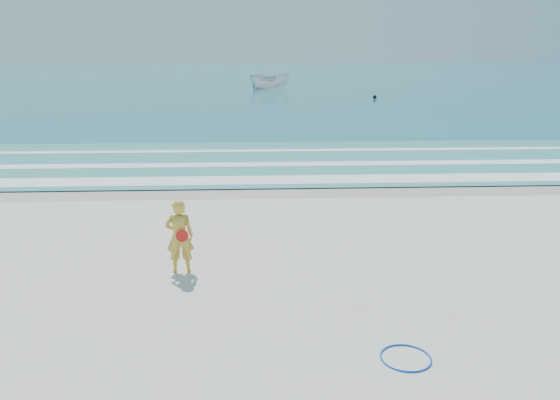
{
  "coord_description": "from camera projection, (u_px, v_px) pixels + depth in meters",
  "views": [
    {
      "loc": [
        -0.19,
        -9.76,
        4.82
      ],
      "look_at": [
        0.47,
        4.0,
        1.0
      ],
      "focal_mm": 35.0,
      "sensor_mm": 36.0,
      "label": 1
    }
  ],
  "objects": [
    {
      "name": "buoy",
      "position": [
        375.0,
        97.0,
        54.29
      ],
      "size": [
        0.39,
        0.39,
        0.39
      ],
      "primitive_type": "sphere",
      "color": "black",
      "rests_on": "ocean"
    },
    {
      "name": "boat",
      "position": [
        270.0,
        81.0,
        67.41
      ],
      "size": [
        5.48,
        3.14,
        1.99
      ],
      "primitive_type": "imported",
      "rotation": [
        0.0,
        0.0,
        1.82
      ],
      "color": "silver",
      "rests_on": "ocean"
    },
    {
      "name": "ground",
      "position": [
        266.0,
        304.0,
        10.69
      ],
      "size": [
        400.0,
        400.0,
        0.0
      ],
      "primitive_type": "plane",
      "color": "silver",
      "rests_on": "ground"
    },
    {
      "name": "foam_mid",
      "position": [
        259.0,
        164.0,
        23.38
      ],
      "size": [
        400.0,
        0.9,
        0.01
      ],
      "primitive_type": "cube",
      "color": "white",
      "rests_on": "shallow"
    },
    {
      "name": "hoop",
      "position": [
        406.0,
        358.0,
        8.79
      ],
      "size": [
        0.88,
        0.88,
        0.03
      ],
      "primitive_type": "torus",
      "rotation": [
        0.0,
        0.0,
        -0.07
      ],
      "color": "blue",
      "rests_on": "ground"
    },
    {
      "name": "foam_far",
      "position": [
        258.0,
        151.0,
        26.56
      ],
      "size": [
        400.0,
        0.6,
        0.01
      ],
      "primitive_type": "cube",
      "color": "white",
      "rests_on": "shallow"
    },
    {
      "name": "woman",
      "position": [
        180.0,
        236.0,
        12.01
      ],
      "size": [
        0.63,
        0.44,
        1.67
      ],
      "color": "gold",
      "rests_on": "ground"
    },
    {
      "name": "shallow",
      "position": [
        259.0,
        161.0,
        24.15
      ],
      "size": [
        400.0,
        10.0,
        0.01
      ],
      "primitive_type": "cube",
      "color": "#59B7AD",
      "rests_on": "ocean"
    },
    {
      "name": "foam_near",
      "position": [
        260.0,
        180.0,
        20.59
      ],
      "size": [
        400.0,
        1.4,
        0.01
      ],
      "primitive_type": "cube",
      "color": "white",
      "rests_on": "shallow"
    },
    {
      "name": "ocean",
      "position": [
        254.0,
        73.0,
        111.76
      ],
      "size": [
        400.0,
        190.0,
        0.04
      ],
      "primitive_type": "cube",
      "color": "#19727F",
      "rests_on": "ground"
    },
    {
      "name": "wet_sand",
      "position": [
        260.0,
        190.0,
        19.35
      ],
      "size": [
        400.0,
        2.4,
        0.0
      ],
      "primitive_type": "cube",
      "color": "#B2A893",
      "rests_on": "ground"
    }
  ]
}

